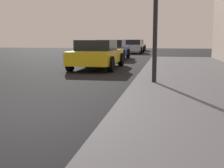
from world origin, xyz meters
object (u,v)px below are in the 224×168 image
car_yellow (97,54)px  car_blue (112,49)px  car_white (136,45)px  car_silver (133,46)px

car_yellow → car_blue: 6.50m
car_yellow → car_blue: (-0.47, 6.49, -0.00)m
car_blue → car_white: 15.15m
car_yellow → car_white: (-0.33, 21.64, -0.00)m
car_yellow → car_silver: (-0.05, 15.20, 0.00)m
car_silver → car_white: same height
car_yellow → car_silver: size_ratio=1.01×
car_blue → car_silver: (0.42, 8.71, 0.00)m
car_yellow → car_silver: 15.20m
car_blue → car_white: (0.14, 15.15, -0.00)m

